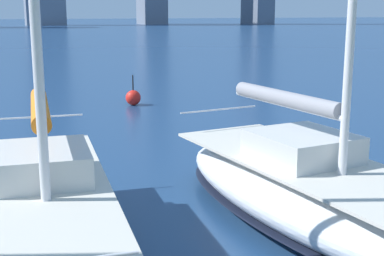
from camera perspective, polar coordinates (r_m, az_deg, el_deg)
sailboat_grey at (r=11.04m, az=13.09°, el=-6.72°), size 3.89×8.96×10.60m
sailboat_orange at (r=9.67m, az=-15.20°, el=-9.33°), size 3.38×8.77×12.38m
channel_buoy at (r=24.84m, az=-6.29°, el=3.25°), size 0.70×0.70×1.40m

